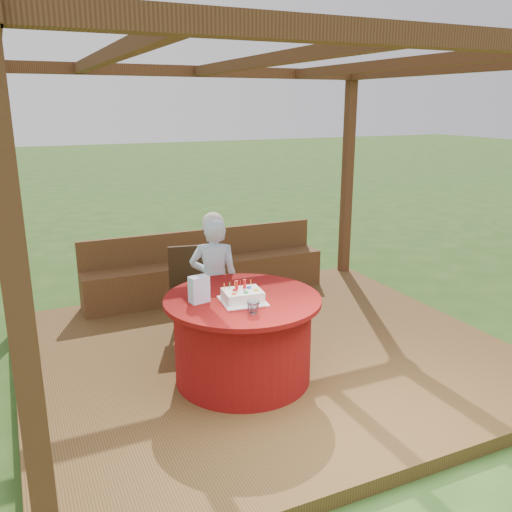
{
  "coord_description": "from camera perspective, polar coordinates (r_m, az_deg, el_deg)",
  "views": [
    {
      "loc": [
        -2.11,
        -4.34,
        2.43
      ],
      "look_at": [
        0.0,
        0.25,
        1.0
      ],
      "focal_mm": 38.0,
      "sensor_mm": 36.0,
      "label": 1
    }
  ],
  "objects": [
    {
      "name": "ground",
      "position": [
        5.41,
        1.13,
        -10.91
      ],
      "size": [
        60.0,
        60.0,
        0.0
      ],
      "primitive_type": "plane",
      "color": "#2A4E1A",
      "rests_on": "ground"
    },
    {
      "name": "deck",
      "position": [
        5.38,
        1.13,
        -10.34
      ],
      "size": [
        4.5,
        4.0,
        0.12
      ],
      "primitive_type": "cube",
      "color": "brown",
      "rests_on": "ground"
    },
    {
      "name": "elderly_woman",
      "position": [
        5.23,
        -4.42,
        -2.51
      ],
      "size": [
        0.55,
        0.47,
        1.33
      ],
      "color": "#A8D9FA",
      "rests_on": "deck"
    },
    {
      "name": "drinking_glass",
      "position": [
        4.19,
        -0.3,
        -5.43
      ],
      "size": [
        0.12,
        0.12,
        0.1
      ],
      "primitive_type": "imported",
      "rotation": [
        0.0,
        0.0,
        -0.22
      ],
      "color": "white",
      "rests_on": "table"
    },
    {
      "name": "gift_bag",
      "position": [
        4.43,
        -6.02,
        -3.51
      ],
      "size": [
        0.17,
        0.12,
        0.22
      ],
      "primitive_type": "cube",
      "rotation": [
        0.0,
        0.0,
        0.18
      ],
      "color": "#EC98D9",
      "rests_on": "table"
    },
    {
      "name": "pergola",
      "position": [
        4.83,
        1.29,
        15.51
      ],
      "size": [
        4.5,
        4.0,
        2.72
      ],
      "color": "brown",
      "rests_on": "deck"
    },
    {
      "name": "bench",
      "position": [
        6.74,
        -5.23,
        -1.94
      ],
      "size": [
        3.0,
        0.42,
        0.8
      ],
      "color": "brown",
      "rests_on": "deck"
    },
    {
      "name": "birthday_cake",
      "position": [
        4.44,
        -1.42,
        -4.18
      ],
      "size": [
        0.39,
        0.39,
        0.17
      ],
      "color": "white",
      "rests_on": "table"
    },
    {
      "name": "table",
      "position": [
        4.68,
        -1.4,
        -8.6
      ],
      "size": [
        1.32,
        1.32,
        0.75
      ],
      "color": "maroon",
      "rests_on": "deck"
    },
    {
      "name": "chair",
      "position": [
        5.62,
        -6.76,
        -3.12
      ],
      "size": [
        0.52,
        0.52,
        0.89
      ],
      "color": "#332110",
      "rests_on": "deck"
    }
  ]
}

